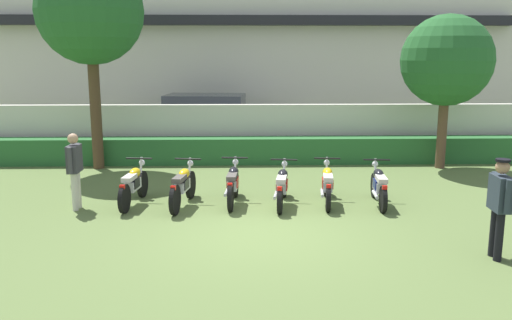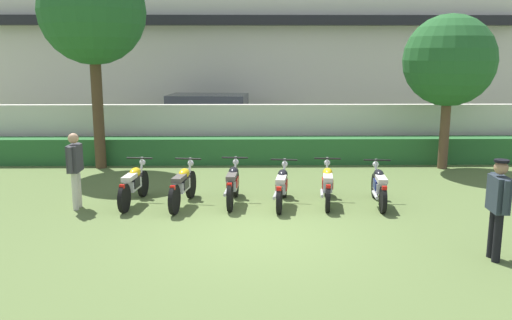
# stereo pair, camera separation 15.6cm
# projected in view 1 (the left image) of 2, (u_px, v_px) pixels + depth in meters

# --- Properties ---
(ground) EXTENTS (60.00, 60.00, 0.00)m
(ground) POSITION_uv_depth(u_px,v_px,m) (259.00, 233.00, 9.97)
(ground) COLOR #566B38
(building) EXTENTS (23.85, 6.50, 8.53)m
(building) POSITION_uv_depth(u_px,v_px,m) (248.00, 31.00, 23.25)
(building) COLOR beige
(building) RESTS_ON ground
(compound_wall) EXTENTS (22.65, 0.30, 1.73)m
(compound_wall) POSITION_uv_depth(u_px,v_px,m) (252.00, 132.00, 16.88)
(compound_wall) COLOR beige
(compound_wall) RESTS_ON ground
(hedge_row) EXTENTS (18.12, 0.70, 0.79)m
(hedge_row) POSITION_uv_depth(u_px,v_px,m) (252.00, 150.00, 16.29)
(hedge_row) COLOR #28602D
(hedge_row) RESTS_ON ground
(parked_car) EXTENTS (4.67, 2.46, 1.89)m
(parked_car) POSITION_uv_depth(u_px,v_px,m) (210.00, 122.00, 18.88)
(parked_car) COLOR silver
(parked_car) RESTS_ON ground
(tree_near_inspector) EXTENTS (2.97, 2.97, 5.94)m
(tree_near_inspector) POSITION_uv_depth(u_px,v_px,m) (90.00, 12.00, 14.78)
(tree_near_inspector) COLOR #4C3823
(tree_near_inspector) RESTS_ON ground
(tree_far_side) EXTENTS (2.58, 2.58, 4.40)m
(tree_far_side) POSITION_uv_depth(u_px,v_px,m) (447.00, 61.00, 15.10)
(tree_far_side) COLOR brown
(tree_far_side) RESTS_ON ground
(motorcycle_in_row_0) EXTENTS (0.60, 1.92, 0.97)m
(motorcycle_in_row_0) POSITION_uv_depth(u_px,v_px,m) (133.00, 185.00, 11.75)
(motorcycle_in_row_0) COLOR black
(motorcycle_in_row_0) RESTS_ON ground
(motorcycle_in_row_1) EXTENTS (0.62, 1.94, 0.98)m
(motorcycle_in_row_1) POSITION_uv_depth(u_px,v_px,m) (183.00, 186.00, 11.63)
(motorcycle_in_row_1) COLOR black
(motorcycle_in_row_1) RESTS_ON ground
(motorcycle_in_row_2) EXTENTS (0.60, 1.84, 0.97)m
(motorcycle_in_row_2) POSITION_uv_depth(u_px,v_px,m) (233.00, 184.00, 11.83)
(motorcycle_in_row_2) COLOR black
(motorcycle_in_row_2) RESTS_ON ground
(motorcycle_in_row_3) EXTENTS (0.61, 1.90, 0.94)m
(motorcycle_in_row_3) POSITION_uv_depth(u_px,v_px,m) (282.00, 186.00, 11.73)
(motorcycle_in_row_3) COLOR black
(motorcycle_in_row_3) RESTS_ON ground
(motorcycle_in_row_4) EXTENTS (0.60, 1.87, 0.95)m
(motorcycle_in_row_4) POSITION_uv_depth(u_px,v_px,m) (327.00, 184.00, 11.86)
(motorcycle_in_row_4) COLOR black
(motorcycle_in_row_4) RESTS_ON ground
(motorcycle_in_row_5) EXTENTS (0.60, 1.79, 0.94)m
(motorcycle_in_row_5) POSITION_uv_depth(u_px,v_px,m) (379.00, 185.00, 11.76)
(motorcycle_in_row_5) COLOR black
(motorcycle_in_row_5) RESTS_ON ground
(inspector_person) EXTENTS (0.22, 0.67, 1.64)m
(inspector_person) POSITION_uv_depth(u_px,v_px,m) (75.00, 165.00, 11.31)
(inspector_person) COLOR beige
(inspector_person) RESTS_ON ground
(officer_0) EXTENTS (0.25, 0.66, 1.65)m
(officer_0) POSITION_uv_depth(u_px,v_px,m) (499.00, 201.00, 8.53)
(officer_0) COLOR black
(officer_0) RESTS_ON ground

